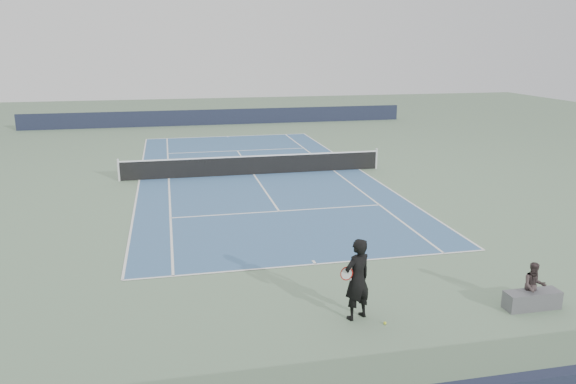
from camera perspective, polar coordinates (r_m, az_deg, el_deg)
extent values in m
plane|color=slate|center=(27.78, -3.51, 1.77)|extent=(80.00, 80.00, 0.00)
cube|color=#3A5E89|center=(27.78, -3.51, 1.79)|extent=(10.97, 23.77, 0.01)
cylinder|color=silver|center=(27.47, -16.84, 2.14)|extent=(0.10, 0.10, 1.07)
cylinder|color=silver|center=(29.29, 8.96, 3.38)|extent=(0.10, 0.10, 1.07)
cube|color=black|center=(27.68, -3.52, 2.70)|extent=(12.80, 0.03, 0.90)
cube|color=white|center=(27.59, -3.54, 3.66)|extent=(12.80, 0.04, 0.06)
cube|color=black|center=(45.18, -7.02, 7.57)|extent=(30.00, 0.25, 1.20)
imported|color=black|center=(13.31, 7.05, -8.78)|extent=(0.90, 0.78, 1.99)
torus|color=maroon|center=(13.11, 5.97, -8.24)|extent=(0.34, 0.18, 0.36)
cylinder|color=white|center=(13.11, 5.97, -8.24)|extent=(0.29, 0.14, 0.32)
cylinder|color=white|center=(13.27, 6.40, -9.17)|extent=(0.08, 0.13, 0.27)
sphere|color=#CCD92C|center=(13.53, 9.82, -12.98)|extent=(0.07, 0.07, 0.07)
cube|color=#535458|center=(15.22, 23.55, -10.00)|extent=(1.46, 0.85, 0.45)
imported|color=#3C3030|center=(15.08, 23.69, -8.73)|extent=(0.69, 0.61, 1.19)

